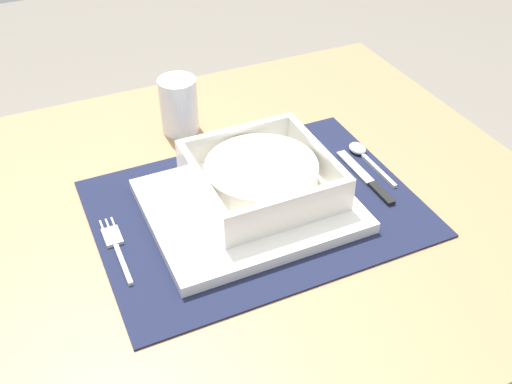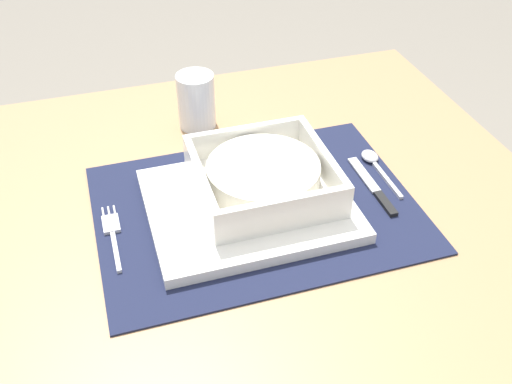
% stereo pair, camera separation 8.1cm
% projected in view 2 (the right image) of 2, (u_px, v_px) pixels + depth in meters
% --- Properties ---
extents(dining_table, '(0.87, 0.76, 0.73)m').
position_uv_depth(dining_table, '(245.00, 257.00, 0.91)').
color(dining_table, '#A37A51').
rests_on(dining_table, ground).
extents(placemat, '(0.44, 0.32, 0.00)m').
position_uv_depth(placemat, '(256.00, 208.00, 0.82)').
color(placemat, '#191E38').
rests_on(placemat, dining_table).
extents(serving_plate, '(0.27, 0.23, 0.02)m').
position_uv_depth(serving_plate, '(251.00, 204.00, 0.82)').
color(serving_plate, white).
rests_on(serving_plate, placemat).
extents(porridge_bowl, '(0.18, 0.18, 0.05)m').
position_uv_depth(porridge_bowl, '(263.00, 177.00, 0.81)').
color(porridge_bowl, white).
rests_on(porridge_bowl, serving_plate).
extents(fork, '(0.02, 0.13, 0.00)m').
position_uv_depth(fork, '(112.00, 232.00, 0.78)').
color(fork, silver).
rests_on(fork, placemat).
extents(spoon, '(0.02, 0.12, 0.01)m').
position_uv_depth(spoon, '(374.00, 161.00, 0.90)').
color(spoon, silver).
rests_on(spoon, placemat).
extents(butter_knife, '(0.01, 0.14, 0.01)m').
position_uv_depth(butter_knife, '(375.00, 189.00, 0.85)').
color(butter_knife, black).
rests_on(butter_knife, placemat).
extents(drinking_glass, '(0.06, 0.06, 0.09)m').
position_uv_depth(drinking_glass, '(196.00, 103.00, 0.97)').
color(drinking_glass, white).
rests_on(drinking_glass, dining_table).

